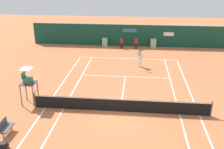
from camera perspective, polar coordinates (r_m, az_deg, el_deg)
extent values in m
plane|color=#C67042|center=(18.20, 1.83, -8.02)|extent=(80.00, 80.00, 0.00)
cube|color=white|center=(28.94, 3.46, 3.48)|extent=(10.60, 0.10, 0.01)
cube|color=white|center=(19.24, -14.25, -6.99)|extent=(0.10, 23.40, 0.01)
cube|color=white|center=(18.85, -10.49, -7.28)|extent=(0.10, 23.40, 0.01)
cube|color=white|center=(18.42, 14.47, -8.37)|extent=(0.10, 23.40, 0.01)
cube|color=white|center=(18.68, 18.45, -8.41)|extent=(0.10, 23.40, 0.01)
cube|color=white|center=(23.97, 2.90, -0.45)|extent=(8.00, 0.10, 0.01)
cube|color=white|center=(21.04, 2.44, -3.71)|extent=(0.10, 6.40, 0.01)
cube|color=white|center=(28.80, 3.44, 3.39)|extent=(0.10, 0.24, 0.01)
cylinder|color=#4C4C51|center=(19.24, -16.36, -5.43)|extent=(0.10, 0.10, 1.07)
cylinder|color=#4C4C51|center=(18.60, 20.76, -6.98)|extent=(0.10, 0.10, 1.07)
cube|color=black|center=(17.97, 1.84, -6.70)|extent=(12.00, 0.03, 0.95)
cube|color=white|center=(17.77, 1.86, -5.44)|extent=(12.00, 0.04, 0.06)
cube|color=#144233|center=(33.69, 3.91, 8.46)|extent=(25.00, 0.24, 2.71)
cube|color=white|center=(33.68, 12.20, 8.56)|extent=(1.26, 0.02, 0.44)
cube|color=#2D6BA8|center=(33.41, 3.87, 9.50)|extent=(1.72, 0.02, 0.44)
cube|color=#8CB793|center=(33.59, -1.54, 7.05)|extent=(0.64, 0.70, 1.10)
cube|color=#8CB793|center=(33.39, 8.95, 6.71)|extent=(0.69, 0.70, 1.11)
cylinder|color=#47474C|center=(20.01, -15.77, -3.49)|extent=(0.07, 0.07, 1.57)
cylinder|color=#47474C|center=(19.26, -16.71, -4.61)|extent=(0.07, 0.07, 1.57)
cylinder|color=#47474C|center=(20.34, -18.14, -3.34)|extent=(0.07, 0.07, 1.57)
cylinder|color=#47474C|center=(19.61, -19.15, -4.43)|extent=(0.07, 0.07, 1.57)
cylinder|color=#47474C|center=(19.76, -16.14, -4.86)|extent=(0.04, 0.81, 0.04)
cylinder|color=#47474C|center=(19.57, -16.28, -3.62)|extent=(0.04, 0.81, 0.04)
cube|color=#47474C|center=(19.47, -17.71, -1.79)|extent=(1.00, 1.00, 0.06)
cube|color=#2D664C|center=(19.39, -17.79, -1.17)|extent=(0.52, 0.56, 0.40)
cube|color=#2D664C|center=(19.37, -18.70, -0.10)|extent=(0.06, 0.56, 0.45)
cube|color=white|center=(19.09, -18.07, 1.19)|extent=(0.76, 0.80, 0.04)
cylinder|color=#38383D|center=(17.34, -21.05, -10.53)|extent=(0.06, 0.06, 0.38)
cylinder|color=#38383D|center=(16.62, -22.52, -12.26)|extent=(0.06, 0.06, 0.38)
cube|color=#4C4C51|center=(16.86, -21.88, -10.72)|extent=(0.48, 1.14, 0.08)
cube|color=#4C4C51|center=(16.86, -22.82, -9.88)|extent=(0.06, 1.14, 0.42)
sphere|color=black|center=(15.87, -21.94, -14.02)|extent=(0.29, 0.29, 0.28)
cylinder|color=white|center=(26.47, 6.23, 2.57)|extent=(0.14, 0.14, 0.83)
cylinder|color=white|center=(26.42, 5.84, 2.55)|extent=(0.14, 0.14, 0.83)
cube|color=white|center=(26.22, 6.10, 4.02)|extent=(0.42, 0.30, 0.58)
sphere|color=brown|center=(26.10, 6.13, 4.87)|extent=(0.23, 0.23, 0.23)
cylinder|color=white|center=(26.30, 6.58, 3.96)|extent=(0.09, 0.09, 0.56)
cylinder|color=brown|center=(25.83, 5.79, 4.32)|extent=(0.23, 0.56, 0.09)
cylinder|color=black|center=(25.54, 5.97, 4.37)|extent=(0.03, 0.03, 0.22)
torus|color=black|center=(25.47, 5.99, 4.91)|extent=(0.30, 0.10, 0.30)
cylinder|color=silver|center=(25.47, 5.99, 4.91)|extent=(0.25, 0.07, 0.26)
cylinder|color=black|center=(32.61, 5.41, 6.15)|extent=(0.11, 0.11, 0.70)
cylinder|color=black|center=(32.62, 5.13, 6.16)|extent=(0.11, 0.11, 0.70)
cube|color=#AD1E1E|center=(32.46, 5.30, 7.16)|extent=(0.32, 0.18, 0.49)
sphere|color=brown|center=(32.38, 5.33, 7.74)|extent=(0.19, 0.19, 0.19)
cylinder|color=#AD1E1E|center=(32.47, 5.64, 7.08)|extent=(0.07, 0.07, 0.47)
cylinder|color=#AD1E1E|center=(32.48, 4.96, 7.11)|extent=(0.07, 0.07, 0.47)
cylinder|color=black|center=(32.66, 2.23, 6.24)|extent=(0.11, 0.11, 0.68)
cylinder|color=black|center=(32.69, 1.97, 6.26)|extent=(0.11, 0.11, 0.68)
cube|color=#AD1E1E|center=(32.53, 2.11, 7.23)|extent=(0.33, 0.22, 0.48)
sphere|color=brown|center=(32.45, 2.12, 7.80)|extent=(0.19, 0.19, 0.19)
cylinder|color=#AD1E1E|center=(32.50, 2.44, 7.15)|extent=(0.07, 0.07, 0.46)
cylinder|color=#AD1E1E|center=(32.58, 1.78, 7.20)|extent=(0.07, 0.07, 0.46)
sphere|color=#CCE033|center=(28.61, -4.43, 3.30)|extent=(0.07, 0.07, 0.07)
sphere|color=#CCE033|center=(23.95, -6.52, -0.50)|extent=(0.07, 0.07, 0.07)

